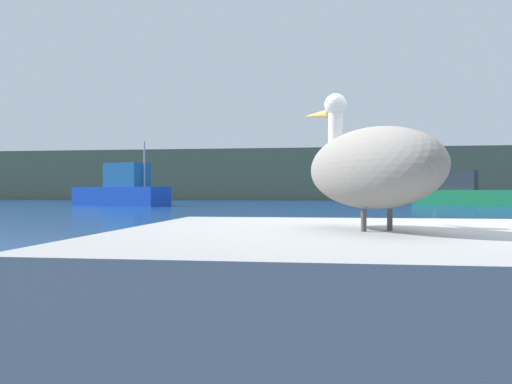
{
  "coord_description": "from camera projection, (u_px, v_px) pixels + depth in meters",
  "views": [
    {
      "loc": [
        -0.72,
        -3.5,
        1.06
      ],
      "look_at": [
        -3.08,
        13.67,
        1.04
      ],
      "focal_mm": 35.17,
      "sensor_mm": 36.0,
      "label": 1
    }
  ],
  "objects": [
    {
      "name": "hillside_backdrop",
      "position": [
        330.0,
        175.0,
        65.19
      ],
      "size": [
        140.0,
        11.67,
        6.31
      ],
      "primitive_type": "cube",
      "color": "#5B664C",
      "rests_on": "ground"
    },
    {
      "name": "fishing_boat_blue",
      "position": [
        122.0,
        190.0,
        37.56
      ],
      "size": [
        8.19,
        4.97,
        4.72
      ],
      "rotation": [
        0.0,
        0.0,
        -0.37
      ],
      "color": "blue",
      "rests_on": "ground"
    },
    {
      "name": "fishing_boat_green",
      "position": [
        463.0,
        193.0,
        39.03
      ],
      "size": [
        7.75,
        5.51,
        5.04
      ],
      "rotation": [
        0.0,
        0.0,
        2.69
      ],
      "color": "#1E8C4C",
      "rests_on": "ground"
    },
    {
      "name": "pier_dock",
      "position": [
        371.0,
        307.0,
        2.77
      ],
      "size": [
        2.81,
        2.63,
        0.85
      ],
      "primitive_type": "cube",
      "color": "gray",
      "rests_on": "ground"
    },
    {
      "name": "pelican",
      "position": [
        370.0,
        167.0,
        2.78
      ],
      "size": [
        0.95,
        1.33,
        0.83
      ],
      "rotation": [
        0.0,
        0.0,
        2.08
      ],
      "color": "gray",
      "rests_on": "pier_dock"
    },
    {
      "name": "ground_plane",
      "position": [
        433.0,
        350.0,
        3.37
      ],
      "size": [
        260.0,
        260.0,
        0.0
      ],
      "primitive_type": "plane",
      "color": "navy"
    }
  ]
}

